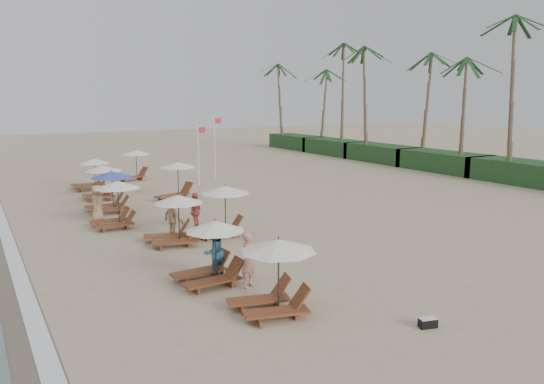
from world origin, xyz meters
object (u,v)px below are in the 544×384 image
beachgoer_near (249,260)px  beachgoer_mid_a (213,252)px  inland_station_2 (134,163)px  lounger_station_1 (209,254)px  flag_pole_near (199,152)px  lounger_station_4 (108,192)px  beachgoer_mid_b (173,216)px  beachgoer_far_b (97,203)px  inland_station_0 (222,206)px  lounger_station_0 (272,276)px  beachgoer_far_a (195,211)px  lounger_station_3 (114,203)px  inland_station_1 (175,178)px  lounger_station_2 (174,220)px  lounger_station_6 (90,175)px  duffel_bag (428,323)px  lounger_station_5 (101,181)px

beachgoer_near → beachgoer_mid_a: size_ratio=1.04×
inland_station_2 → beachgoer_mid_a: (-3.66, -22.75, -0.42)m
lounger_station_1 → flag_pole_near: 20.06m
lounger_station_4 → beachgoer_near: 14.00m
beachgoer_mid_a → flag_pole_near: bearing=-135.2°
beachgoer_mid_b → beachgoer_far_b: beachgoer_far_b is taller
inland_station_0 → lounger_station_0: bearing=-105.6°
lounger_station_4 → beachgoer_far_a: (2.54, -6.06, -0.20)m
flag_pole_near → beachgoer_mid_a: bearing=-111.0°
lounger_station_3 → beachgoer_far_a: (3.10, -2.43, -0.27)m
beachgoer_far_b → lounger_station_4: bearing=-1.0°
inland_station_2 → lounger_station_0: bearing=-97.4°
lounger_station_4 → inland_station_2: size_ratio=0.94×
inland_station_1 → beachgoer_far_b: size_ratio=1.61×
beachgoer_mid_a → beachgoer_far_a: (1.94, 6.42, -0.00)m
beachgoer_far_a → flag_pole_near: flag_pole_near is taller
beachgoer_far_a → lounger_station_1: bearing=25.3°
lounger_station_2 → beachgoer_mid_a: 4.68m
beachgoer_far_a → flag_pole_near: (5.04, 11.76, 1.48)m
lounger_station_0 → inland_station_2: 26.60m
lounger_station_1 → flag_pole_near: bearing=68.5°
lounger_station_0 → beachgoer_near: bearing=79.8°
lounger_station_6 → duffel_bag: (3.31, -26.84, -0.81)m
lounger_station_2 → beachgoer_far_a: (1.68, 1.74, -0.12)m
lounger_station_0 → beachgoer_mid_a: (-0.22, 3.63, -0.22)m
lounger_station_1 → lounger_station_6: (0.39, 20.69, -0.05)m
lounger_station_6 → duffel_bag: size_ratio=4.90×
lounger_station_6 → lounger_station_5: bearing=-92.5°
lounger_station_3 → lounger_station_2: bearing=-71.1°
lounger_station_0 → inland_station_2: size_ratio=0.89×
lounger_station_2 → lounger_station_5: size_ratio=1.02×
inland_station_1 → inland_station_2: size_ratio=1.02×
lounger_station_5 → beachgoer_near: (0.74, -17.77, -0.21)m
lounger_station_0 → lounger_station_2: (0.04, 8.30, -0.09)m
beachgoer_mid_b → duffel_bag: size_ratio=3.34×
beachgoer_mid_a → flag_pole_near: 19.53m
inland_station_0 → lounger_station_6: bearing=99.4°
lounger_station_1 → lounger_station_5: 16.74m
lounger_station_5 → inland_station_2: size_ratio=0.87×
lounger_station_5 → duffel_bag: size_ratio=4.67×
lounger_station_4 → beachgoer_near: bearing=-85.0°
lounger_station_0 → beachgoer_mid_b: size_ratio=1.43×
lounger_station_2 → beachgoer_mid_b: bearing=70.8°
inland_station_1 → beachgoer_far_a: inland_station_1 is taller
beachgoer_mid_b → duffel_bag: (2.60, -12.64, -0.75)m
lounger_station_1 → duffel_bag: 7.22m
lounger_station_4 → inland_station_2: inland_station_2 is taller
inland_station_2 → flag_pole_near: size_ratio=0.66×
lounger_station_1 → beachgoer_mid_a: (0.36, 0.44, -0.09)m
lounger_station_6 → beachgoer_far_b: bearing=-99.6°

